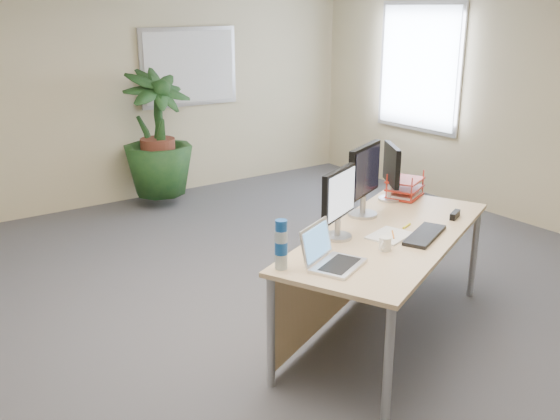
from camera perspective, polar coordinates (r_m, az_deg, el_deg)
floor at (r=4.50m, az=2.75°, el=-12.00°), size 8.00×8.00×0.00m
back_wall at (r=7.51m, az=-16.62°, el=10.44°), size 7.00×0.04×2.70m
whiteboard at (r=7.92m, az=-8.29°, el=12.82°), size 1.30×0.04×0.95m
window at (r=7.99m, az=12.58°, el=12.62°), size 0.04×1.30×1.55m
desk at (r=4.43m, az=8.51°, el=-3.89°), size 2.19×1.61×0.78m
floor_plant at (r=7.37m, az=-11.12°, el=5.98°), size 1.01×1.01×1.50m
monitor_left at (r=4.12m, az=5.39°, el=1.01°), size 0.40×0.21×0.47m
monitor_right at (r=4.58m, az=7.72°, el=3.10°), size 0.45×0.24×0.53m
monitor_dark at (r=5.02m, az=10.16°, el=3.72°), size 0.24×0.36×0.45m
laptop at (r=3.75m, az=4.52°, el=-4.17°), size 0.43×0.41×0.24m
keyboard at (r=4.31m, az=13.09°, el=-2.25°), size 0.49×0.34×0.03m
coffee_mug at (r=4.02m, az=9.55°, el=-3.07°), size 0.11×0.08×0.09m
spiral_notebook at (r=4.28m, az=9.99°, el=-2.33°), size 0.35×0.30×0.01m
orange_pen at (r=4.27m, az=10.30°, el=-2.21°), size 0.11×0.12×0.01m
yellow_highlighter at (r=4.48m, az=11.51°, el=-1.43°), size 0.11×0.05×0.01m
water_bottle at (r=3.66m, az=0.11°, el=-3.27°), size 0.08×0.08×0.30m
letter_tray at (r=5.16m, az=11.33°, el=1.86°), size 0.38×0.34×0.15m
stapler at (r=4.75m, az=15.70°, el=-0.43°), size 0.15×0.10×0.05m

